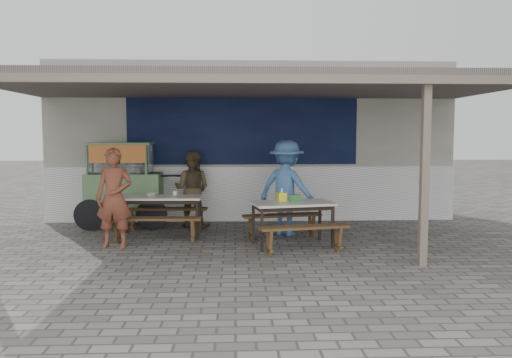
{
  "coord_description": "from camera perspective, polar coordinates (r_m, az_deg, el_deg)",
  "views": [
    {
      "loc": [
        -0.37,
        -7.92,
        1.88
      ],
      "look_at": [
        0.0,
        0.9,
        1.11
      ],
      "focal_mm": 35.0,
      "sensor_mm": 36.0,
      "label": 1
    }
  ],
  "objects": [
    {
      "name": "ground",
      "position": [
        8.15,
        0.25,
        -8.35
      ],
      "size": [
        60.0,
        60.0,
        0.0
      ],
      "primitive_type": "plane",
      "color": "slate",
      "rests_on": "ground"
    },
    {
      "name": "back_wall",
      "position": [
        11.51,
        -0.59,
        4.2
      ],
      "size": [
        9.0,
        1.28,
        3.5
      ],
      "color": "#B5B2A3",
      "rests_on": "ground"
    },
    {
      "name": "warung_roof",
      "position": [
        8.87,
        0.09,
        10.4
      ],
      "size": [
        9.0,
        4.21,
        2.81
      ],
      "color": "#605552",
      "rests_on": "ground"
    },
    {
      "name": "table_left",
      "position": [
        9.46,
        -10.84,
        -2.44
      ],
      "size": [
        1.55,
        0.7,
        0.75
      ],
      "rotation": [
        0.0,
        0.0,
        -0.03
      ],
      "color": "beige",
      "rests_on": "ground"
    },
    {
      "name": "bench_left_street",
      "position": [
        8.93,
        -11.47,
        -5.02
      ],
      "size": [
        1.64,
        0.33,
        0.45
      ],
      "rotation": [
        0.0,
        0.0,
        -0.03
      ],
      "color": "brown",
      "rests_on": "ground"
    },
    {
      "name": "bench_left_wall",
      "position": [
        10.08,
        -10.22,
        -3.85
      ],
      "size": [
        1.64,
        0.33,
        0.45
      ],
      "rotation": [
        0.0,
        0.0,
        -0.03
      ],
      "color": "brown",
      "rests_on": "ground"
    },
    {
      "name": "table_right",
      "position": [
        8.51,
        4.19,
        -3.18
      ],
      "size": [
        1.46,
        0.97,
        0.75
      ],
      "rotation": [
        0.0,
        0.0,
        0.2
      ],
      "color": "beige",
      "rests_on": "ground"
    },
    {
      "name": "bench_right_street",
      "position": [
        8.0,
        5.52,
        -6.16
      ],
      "size": [
        1.47,
        0.56,
        0.45
      ],
      "rotation": [
        0.0,
        0.0,
        0.2
      ],
      "color": "brown",
      "rests_on": "ground"
    },
    {
      "name": "bench_right_wall",
      "position": [
        9.14,
        3.0,
        -4.73
      ],
      "size": [
        1.47,
        0.56,
        0.45
      ],
      "rotation": [
        0.0,
        0.0,
        0.2
      ],
      "color": "brown",
      "rests_on": "ground"
    },
    {
      "name": "vendor_cart",
      "position": [
        10.6,
        -14.92,
        -0.24
      ],
      "size": [
        2.19,
        0.86,
        1.74
      ],
      "rotation": [
        0.0,
        0.0,
        0.02
      ],
      "color": "#679160",
      "rests_on": "ground"
    },
    {
      "name": "patron_street_side",
      "position": [
        8.68,
        -15.9,
        -2.07
      ],
      "size": [
        0.64,
        0.45,
        1.68
      ],
      "primitive_type": "imported",
      "rotation": [
        0.0,
        0.0,
        -0.08
      ],
      "color": "brown",
      "rests_on": "ground"
    },
    {
      "name": "patron_wall_side",
      "position": [
        10.31,
        -7.32,
        -1.15
      ],
      "size": [
        0.88,
        0.75,
        1.57
      ],
      "primitive_type": "imported",
      "rotation": [
        0.0,
        0.0,
        2.91
      ],
      "color": "brown",
      "rests_on": "ground"
    },
    {
      "name": "patron_right_table",
      "position": [
        9.4,
        3.52,
        -1.02
      ],
      "size": [
        1.33,
        1.19,
        1.79
      ],
      "primitive_type": "imported",
      "rotation": [
        0.0,
        0.0,
        2.57
      ],
      "color": "#436CA5",
      "rests_on": "ground"
    },
    {
      "name": "tissue_box",
      "position": [
        8.64,
        2.96,
        -2.03
      ],
      "size": [
        0.18,
        0.18,
        0.15
      ],
      "primitive_type": "cube",
      "rotation": [
        0.0,
        0.0,
        0.24
      ],
      "color": "yellow",
      "rests_on": "table_right"
    },
    {
      "name": "donation_box",
      "position": [
        8.56,
        4.46,
        -2.2
      ],
      "size": [
        0.21,
        0.17,
        0.12
      ],
      "primitive_type": "cube",
      "rotation": [
        0.0,
        0.0,
        0.32
      ],
      "color": "#31703A",
      "rests_on": "table_right"
    },
    {
      "name": "condiment_jar",
      "position": [
        9.59,
        -9.24,
        -1.58
      ],
      "size": [
        0.08,
        0.08,
        0.09
      ],
      "primitive_type": "cylinder",
      "color": "silver",
      "rests_on": "table_left"
    },
    {
      "name": "condiment_bowl",
      "position": [
        9.6,
        -11.87,
        -1.73
      ],
      "size": [
        0.23,
        0.23,
        0.05
      ],
      "primitive_type": "imported",
      "rotation": [
        0.0,
        0.0,
        -0.23
      ],
      "color": "white",
      "rests_on": "table_left"
    }
  ]
}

